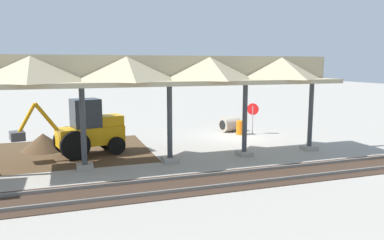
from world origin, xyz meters
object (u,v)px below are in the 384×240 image
at_px(stop_sign, 253,112).
at_px(traffic_barrel, 241,128).
at_px(backhoe, 87,130).
at_px(concrete_pipe, 230,124).

distance_m(stop_sign, traffic_barrel, 1.28).
relative_size(backhoe, traffic_barrel, 5.94).
xyz_separation_m(backhoe, concrete_pipe, (-9.49, -3.75, -0.77)).
bearing_deg(backhoe, traffic_barrel, -165.69).
bearing_deg(backhoe, concrete_pipe, -158.45).
height_order(stop_sign, concrete_pipe, stop_sign).
height_order(stop_sign, traffic_barrel, stop_sign).
distance_m(concrete_pipe, traffic_barrel, 1.29).
xyz_separation_m(concrete_pipe, traffic_barrel, (-0.19, 1.28, -0.04)).
height_order(concrete_pipe, traffic_barrel, concrete_pipe).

